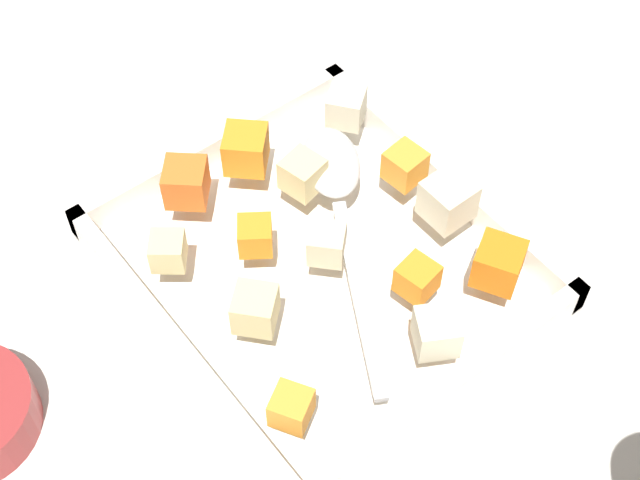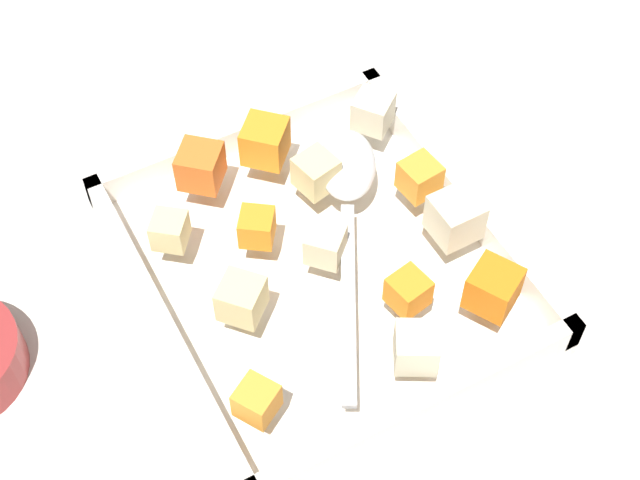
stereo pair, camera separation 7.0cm
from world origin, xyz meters
name	(u,v)px [view 1 (the left image)]	position (x,y,z in m)	size (l,w,h in m)	color
ground_plane	(338,288)	(0.00, 0.00, 0.00)	(4.00, 4.00, 0.00)	beige
baking_dish	(320,270)	(-0.02, -0.01, 0.01)	(0.30, 0.27, 0.04)	white
carrot_chunk_corner_se	(244,150)	(-0.12, 0.00, 0.06)	(0.03, 0.03, 0.03)	orange
carrot_chunk_corner_ne	(291,408)	(0.08, -0.10, 0.05)	(0.02, 0.02, 0.02)	orange
carrot_chunk_near_spoon	(499,263)	(0.08, 0.08, 0.06)	(0.03, 0.03, 0.03)	orange
carrot_chunk_corner_nw	(186,182)	(-0.12, -0.06, 0.06)	(0.03, 0.03, 0.03)	orange
carrot_chunk_heap_side	(255,236)	(-0.05, -0.04, 0.05)	(0.03, 0.03, 0.03)	orange
carrot_chunk_back_center	(405,165)	(-0.03, 0.09, 0.06)	(0.03, 0.03, 0.03)	orange
carrot_chunk_center	(417,279)	(0.06, 0.03, 0.05)	(0.03, 0.03, 0.03)	orange
potato_chunk_corner_sw	(168,251)	(-0.07, -0.10, 0.05)	(0.02, 0.02, 0.02)	#E0CC89
potato_chunk_front_center	(346,107)	(-0.11, 0.09, 0.06)	(0.03, 0.03, 0.03)	beige
potato_chunk_heap_top	(437,332)	(0.10, 0.01, 0.06)	(0.03, 0.03, 0.03)	beige
potato_chunk_far_right	(448,200)	(0.02, 0.09, 0.06)	(0.03, 0.03, 0.03)	beige
potato_chunk_under_handle	(327,244)	(-0.01, -0.01, 0.05)	(0.03, 0.03, 0.03)	beige
potato_chunk_near_left	(255,309)	(0.01, -0.08, 0.06)	(0.03, 0.03, 0.03)	#E0CC89
potato_chunk_mid_right	(303,174)	(-0.07, 0.02, 0.06)	(0.03, 0.03, 0.03)	#E0CC89
serving_spoon	(334,176)	(-0.06, 0.04, 0.05)	(0.23, 0.14, 0.02)	silver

